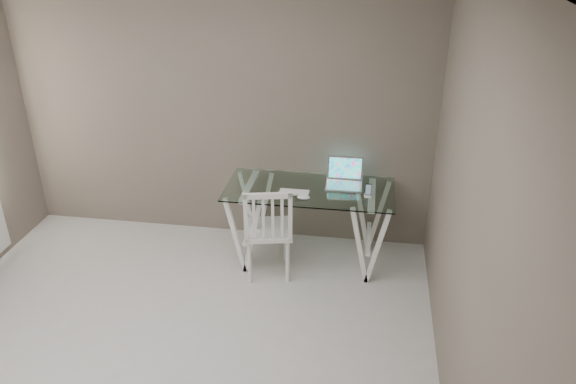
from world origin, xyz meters
TOP-DOWN VIEW (x-y plane):
  - room at (-0.06, 0.02)m, footprint 4.50×4.52m
  - desk at (0.90, 1.82)m, footprint 1.50×0.70m
  - chair at (0.58, 1.50)m, footprint 0.49×0.49m
  - laptop at (1.20, 1.97)m, footprint 0.32×0.29m
  - keyboard at (0.78, 1.72)m, footprint 0.28×0.12m
  - mouse at (0.87, 1.61)m, footprint 0.11×0.07m
  - phone_dock at (1.42, 1.75)m, footprint 0.06×0.06m

SIDE VIEW (x-z plane):
  - desk at x=0.90m, z-range 0.01..0.76m
  - chair at x=0.58m, z-range 0.05..0.95m
  - keyboard at x=0.78m, z-range 0.75..0.75m
  - mouse at x=0.87m, z-range 0.75..0.78m
  - phone_dock at x=1.42m, z-range 0.72..0.84m
  - laptop at x=1.20m, z-range 0.69..0.91m
  - room at x=-0.06m, z-range 0.36..3.07m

